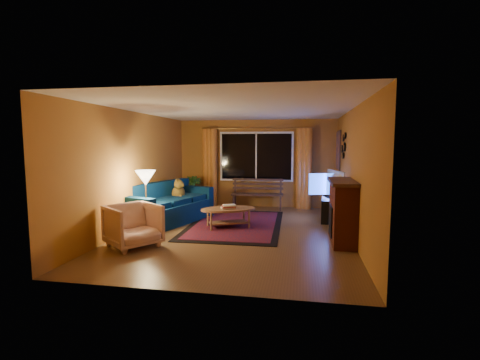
% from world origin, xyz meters
% --- Properties ---
extents(floor, '(4.50, 6.00, 0.02)m').
position_xyz_m(floor, '(0.00, 0.00, -0.01)').
color(floor, brown).
rests_on(floor, ground).
extents(ceiling, '(4.50, 6.00, 0.02)m').
position_xyz_m(ceiling, '(0.00, 0.00, 2.51)').
color(ceiling, white).
rests_on(ceiling, ground).
extents(wall_back, '(4.50, 0.02, 2.50)m').
position_xyz_m(wall_back, '(0.00, 3.01, 1.25)').
color(wall_back, '#B4732D').
rests_on(wall_back, ground).
extents(wall_left, '(0.02, 6.00, 2.50)m').
position_xyz_m(wall_left, '(-2.26, 0.00, 1.25)').
color(wall_left, '#B4732D').
rests_on(wall_left, ground).
extents(wall_right, '(0.02, 6.00, 2.50)m').
position_xyz_m(wall_right, '(2.26, 0.00, 1.25)').
color(wall_right, '#B4732D').
rests_on(wall_right, ground).
extents(window, '(2.00, 0.02, 1.30)m').
position_xyz_m(window, '(0.00, 2.94, 1.45)').
color(window, black).
rests_on(window, wall_back).
extents(curtain_rod, '(3.20, 0.03, 0.03)m').
position_xyz_m(curtain_rod, '(0.00, 2.90, 2.25)').
color(curtain_rod, '#BF8C3F').
rests_on(curtain_rod, wall_back).
extents(curtain_left, '(0.36, 0.36, 2.24)m').
position_xyz_m(curtain_left, '(-1.35, 2.88, 1.12)').
color(curtain_left, orange).
rests_on(curtain_left, ground).
extents(curtain_right, '(0.36, 0.36, 2.24)m').
position_xyz_m(curtain_right, '(1.35, 2.88, 1.12)').
color(curtain_right, orange).
rests_on(curtain_right, ground).
extents(bench, '(1.44, 0.49, 0.43)m').
position_xyz_m(bench, '(0.10, 2.50, 0.21)').
color(bench, '#39251E').
rests_on(bench, ground).
extents(potted_plant, '(0.61, 0.61, 0.89)m').
position_xyz_m(potted_plant, '(-1.79, 2.60, 0.44)').
color(potted_plant, '#235B1E').
rests_on(potted_plant, ground).
extents(sofa, '(1.66, 2.47, 0.92)m').
position_xyz_m(sofa, '(-1.71, 0.55, 0.46)').
color(sofa, '#062245').
rests_on(sofa, ground).
extents(dog, '(0.43, 0.51, 0.48)m').
position_xyz_m(dog, '(-1.66, 1.06, 0.69)').
color(dog, brown).
rests_on(dog, sofa).
extents(armchair, '(1.10, 1.11, 0.84)m').
position_xyz_m(armchair, '(-1.63, -1.34, 0.42)').
color(armchair, beige).
rests_on(armchair, ground).
extents(floor_lamp, '(0.24, 0.24, 1.27)m').
position_xyz_m(floor_lamp, '(-1.76, -0.53, 0.64)').
color(floor_lamp, '#BF8C3F').
rests_on(floor_lamp, ground).
extents(rug, '(2.09, 3.24, 0.02)m').
position_xyz_m(rug, '(-0.16, 0.63, 0.01)').
color(rug, maroon).
rests_on(rug, ground).
extents(coffee_table, '(1.57, 1.57, 0.43)m').
position_xyz_m(coffee_table, '(-0.26, 0.30, 0.22)').
color(coffee_table, '#986A43').
rests_on(coffee_table, ground).
extents(tv_console, '(0.52, 1.31, 0.53)m').
position_xyz_m(tv_console, '(2.00, 1.59, 0.27)').
color(tv_console, black).
rests_on(tv_console, ground).
extents(television, '(0.42, 1.12, 0.64)m').
position_xyz_m(television, '(2.00, 1.59, 0.86)').
color(television, black).
rests_on(television, tv_console).
extents(fireplace, '(0.40, 1.20, 1.10)m').
position_xyz_m(fireplace, '(2.05, -0.40, 0.55)').
color(fireplace, maroon).
rests_on(fireplace, ground).
extents(mirror_cluster, '(0.06, 0.60, 0.56)m').
position_xyz_m(mirror_cluster, '(2.21, 1.30, 1.80)').
color(mirror_cluster, black).
rests_on(mirror_cluster, wall_right).
extents(painting, '(0.04, 0.76, 0.96)m').
position_xyz_m(painting, '(2.22, 2.45, 1.65)').
color(painting, orange).
rests_on(painting, wall_right).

